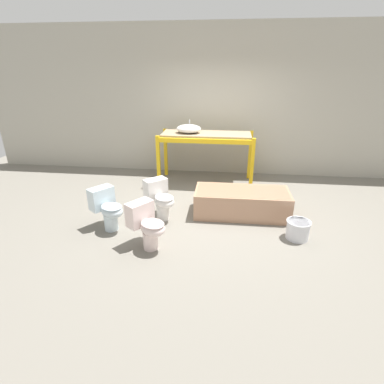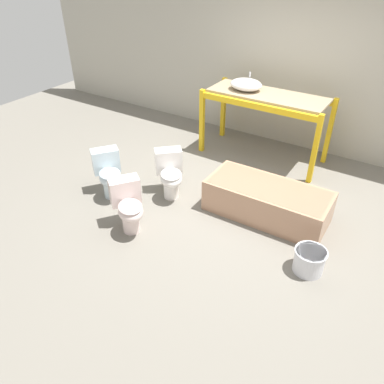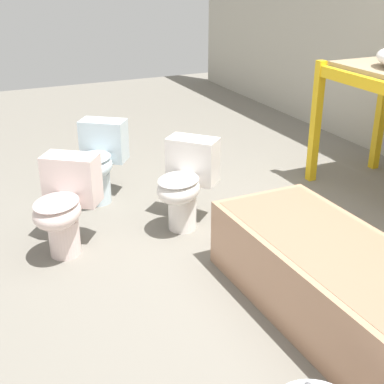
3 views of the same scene
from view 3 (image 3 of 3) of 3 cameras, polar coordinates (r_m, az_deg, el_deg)
ground_plane at (r=3.61m, az=10.30°, el=-7.52°), size 12.00×12.00×0.00m
bathtub_main at (r=3.08m, az=14.58°, el=-8.45°), size 1.57×0.70×0.43m
toilet_near at (r=3.90m, az=-0.74°, el=1.19°), size 0.62×0.63×0.64m
toilet_far at (r=4.40m, az=-9.95°, el=3.50°), size 0.64×0.59×0.64m
toilet_extra at (r=3.65m, az=-13.45°, el=-1.11°), size 0.64×0.59×0.64m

